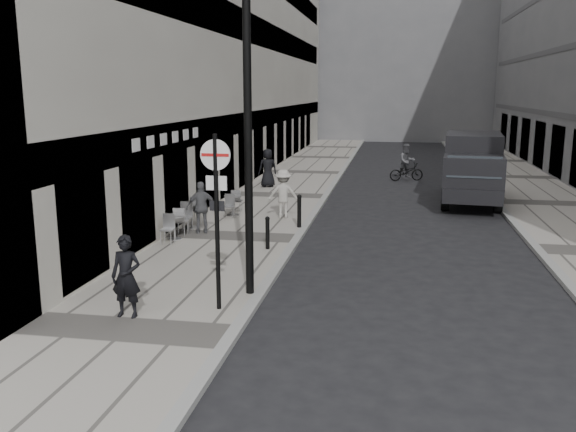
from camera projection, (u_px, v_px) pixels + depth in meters
name	position (u px, v px, depth m)	size (l,w,h in m)	color
ground	(179.00, 419.00, 8.59)	(120.00, 120.00, 0.00)	black
sidewalk	(279.00, 196.00, 26.27)	(4.00, 60.00, 0.12)	gray
far_sidewalk	(548.00, 204.00, 24.41)	(4.00, 60.00, 0.12)	gray
building_left	(226.00, 2.00, 31.41)	(4.00, 45.00, 18.00)	beige
building_far	(385.00, 23.00, 60.11)	(24.00, 16.00, 22.00)	slate
walking_man	(126.00, 276.00, 11.99)	(0.60, 0.40, 1.66)	black
sign_post	(216.00, 199.00, 12.12)	(0.62, 0.10, 3.59)	black
lamppost	(248.00, 120.00, 12.80)	(0.31, 0.31, 6.84)	black
bollard_near	(299.00, 212.00, 19.95)	(0.14, 0.14, 1.02)	black
bollard_far	(268.00, 234.00, 17.22)	(0.12, 0.12, 0.88)	black
panel_van	(473.00, 164.00, 24.83)	(2.78, 6.12, 2.79)	black
cyclist	(407.00, 166.00, 30.98)	(1.85, 1.15, 1.89)	black
pedestrian_a	(202.00, 207.00, 19.09)	(0.96, 0.40, 1.64)	#56565B
pedestrian_b	(283.00, 194.00, 21.38)	(1.10, 0.63, 1.71)	#AAA69D
pedestrian_c	(268.00, 168.00, 28.25)	(0.87, 0.56, 1.77)	black
cafe_table_near	(233.00, 204.00, 21.89)	(0.66, 1.48, 0.84)	#A8A8AA
cafe_table_mid	(192.00, 213.00, 19.87)	(0.74, 1.67, 0.95)	#ACABAE
cafe_table_far	(174.00, 225.00, 18.33)	(0.68, 1.53, 0.87)	silver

